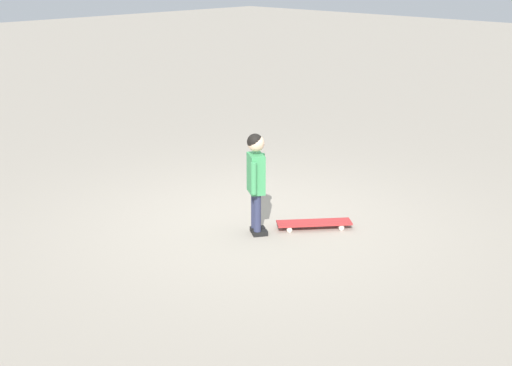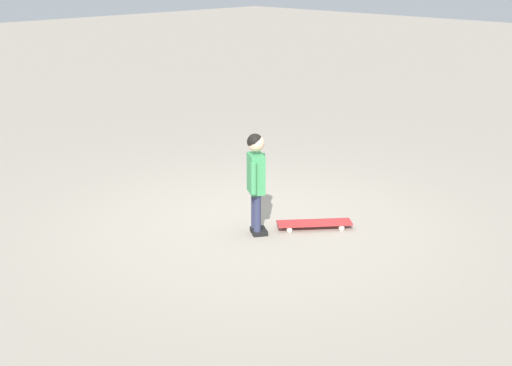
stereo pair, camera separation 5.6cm
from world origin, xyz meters
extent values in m
plane|color=#9E9384|center=(0.00, 0.00, 0.00)|extent=(50.00, 50.00, 0.00)
cylinder|color=#2D3351|center=(-0.17, 0.21, 0.24)|extent=(0.08, 0.08, 0.42)
cube|color=black|center=(-0.19, 0.18, 0.03)|extent=(0.15, 0.17, 0.05)
cylinder|color=#2D3351|center=(-0.27, 0.26, 0.24)|extent=(0.08, 0.08, 0.42)
cube|color=black|center=(-0.28, 0.24, 0.03)|extent=(0.15, 0.17, 0.05)
cube|color=#3F9959|center=(-0.22, 0.24, 0.65)|extent=(0.28, 0.25, 0.40)
cylinder|color=#3F9959|center=(-0.14, 0.07, 0.65)|extent=(0.06, 0.06, 0.32)
cylinder|color=#3F9959|center=(-0.32, 0.37, 0.65)|extent=(0.06, 0.06, 0.32)
sphere|color=beige|center=(-0.22, 0.24, 0.96)|extent=(0.17, 0.17, 0.17)
sphere|color=black|center=(-0.22, 0.24, 0.98)|extent=(0.16, 0.16, 0.16)
cube|color=#B22D2D|center=(-0.55, -0.30, 0.07)|extent=(0.65, 0.72, 0.02)
cube|color=#B7B7BC|center=(-0.73, -0.51, 0.05)|extent=(0.10, 0.09, 0.02)
cube|color=#B7B7BC|center=(-0.38, -0.09, 0.05)|extent=(0.10, 0.09, 0.02)
cylinder|color=beige|center=(-0.67, -0.56, 0.03)|extent=(0.06, 0.06, 0.06)
cylinder|color=beige|center=(-0.79, -0.46, 0.03)|extent=(0.06, 0.06, 0.06)
cylinder|color=beige|center=(-0.32, -0.13, 0.03)|extent=(0.06, 0.06, 0.06)
cylinder|color=beige|center=(-0.44, -0.04, 0.03)|extent=(0.06, 0.06, 0.06)
camera|label=1|loc=(-4.91, 5.02, 2.71)|focal=49.07mm
camera|label=2|loc=(-4.95, 4.98, 2.71)|focal=49.07mm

